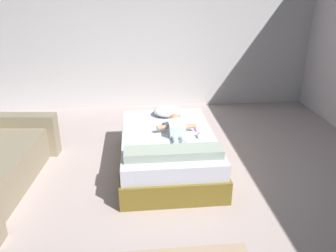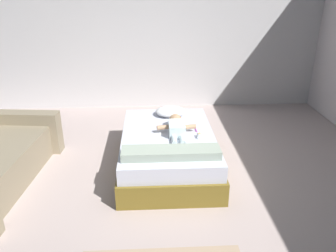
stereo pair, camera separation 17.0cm
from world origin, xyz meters
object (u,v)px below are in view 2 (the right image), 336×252
Objects in this scene: toothbrush at (196,129)px; baby_bottle at (199,135)px; bed at (168,150)px; baby at (176,127)px; pillow at (171,111)px.

toothbrush is 0.25m from baby_bottle.
baby_bottle is at bearing -22.23° from bed.
baby is at bearing -165.83° from toothbrush.
pillow is at bearing 83.62° from bed.
bed is at bearing 157.77° from baby_bottle.
baby is at bearing 16.82° from bed.
pillow is at bearing 118.99° from toothbrush.
baby_bottle is (0.37, -0.15, 0.27)m from bed.
toothbrush is 1.74× the size of baby_bottle.
bed is 0.33m from baby.
bed is 0.68m from pillow.
pillow is at bearing 93.72° from baby.
baby is at bearing -86.28° from pillow.
pillow reaches higher than bed.
baby reaches higher than bed.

